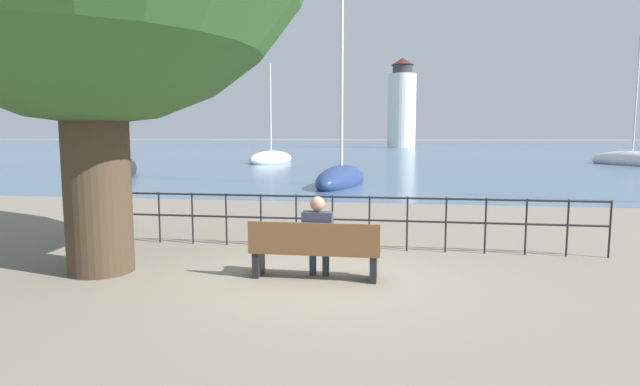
# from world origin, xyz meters

# --- Properties ---
(ground_plane) EXTENTS (1000.00, 1000.00, 0.00)m
(ground_plane) POSITION_xyz_m (0.00, 0.00, 0.00)
(ground_plane) COLOR gray
(harbor_water) EXTENTS (600.00, 300.00, 0.01)m
(harbor_water) POSITION_xyz_m (0.00, 159.03, 0.00)
(harbor_water) COLOR slate
(harbor_water) RESTS_ON ground_plane
(park_bench) EXTENTS (2.01, 0.45, 0.90)m
(park_bench) POSITION_xyz_m (0.00, -0.07, 0.44)
(park_bench) COLOR brown
(park_bench) RESTS_ON ground_plane
(seated_person_left) EXTENTS (0.46, 0.35, 1.28)m
(seated_person_left) POSITION_xyz_m (0.04, 0.01, 0.70)
(seated_person_left) COLOR #2D3347
(seated_person_left) RESTS_ON ground_plane
(promenade_railing) EXTENTS (10.12, 0.04, 1.05)m
(promenade_railing) POSITION_xyz_m (0.00, 2.09, 0.69)
(promenade_railing) COLOR black
(promenade_railing) RESTS_ON ground_plane
(sailboat_1) EXTENTS (3.73, 6.58, 8.68)m
(sailboat_1) POSITION_xyz_m (-9.34, 33.75, 0.33)
(sailboat_1) COLOR white
(sailboat_1) RESTS_ON ground_plane
(sailboat_2) EXTENTS (4.78, 7.89, 9.41)m
(sailboat_2) POSITION_xyz_m (-14.51, 19.16, 0.34)
(sailboat_2) COLOR black
(sailboat_2) RESTS_ON ground_plane
(sailboat_3) EXTENTS (5.07, 8.11, 10.25)m
(sailboat_3) POSITION_xyz_m (19.31, 34.64, 0.34)
(sailboat_3) COLOR silver
(sailboat_3) RESTS_ON ground_plane
(sailboat_4) EXTENTS (2.48, 6.13, 12.12)m
(sailboat_4) POSITION_xyz_m (-1.24, 14.80, 0.36)
(sailboat_4) COLOR navy
(sailboat_4) RESTS_ON ground_plane
(harbor_lighthouse) EXTENTS (5.69, 5.69, 18.13)m
(harbor_lighthouse) POSITION_xyz_m (2.00, 97.18, 8.43)
(harbor_lighthouse) COLOR white
(harbor_lighthouse) RESTS_ON ground_plane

